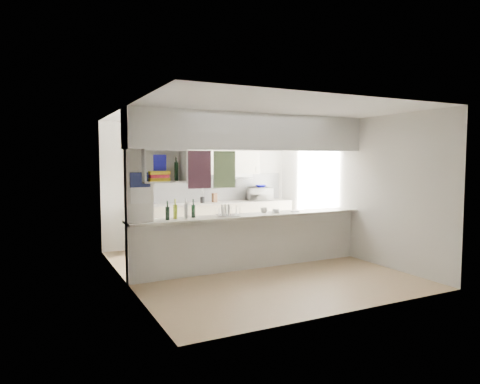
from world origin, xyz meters
TOP-DOWN VIEW (x-y plane):
  - floor at (0.00, 0.00)m, footprint 4.80×4.80m
  - ceiling at (0.00, 0.00)m, footprint 4.80×4.80m
  - wall_back at (0.00, 2.40)m, footprint 4.20×0.00m
  - wall_left at (-2.10, 0.00)m, footprint 0.00×4.80m
  - wall_right at (2.10, 0.00)m, footprint 0.00×4.80m
  - servery_partition at (-0.17, 0.00)m, footprint 4.20×0.50m
  - cubby_shelf at (-1.57, -0.06)m, footprint 0.65×0.35m
  - kitchen_run at (0.16, 2.14)m, footprint 3.60×0.63m
  - microwave at (1.32, 2.08)m, footprint 0.61×0.48m
  - bowl at (1.33, 2.05)m, footprint 0.23×0.23m
  - dish_rack at (-0.43, 0.03)m, footprint 0.43×0.37m
  - cup at (0.21, -0.05)m, footprint 0.13×0.13m
  - wine_bottles at (-1.24, 0.02)m, footprint 0.52×0.15m
  - plastic_tubs at (0.52, 0.01)m, footprint 0.48×0.17m
  - utensil_jar at (-0.05, 2.15)m, footprint 0.10×0.10m
  - knife_block at (0.25, 2.18)m, footprint 0.12×0.10m

SIDE VIEW (x-z plane):
  - floor at x=0.00m, z-range 0.00..0.00m
  - kitchen_run at x=0.16m, z-range -0.29..1.95m
  - plastic_tubs at x=0.52m, z-range 0.92..0.98m
  - cup at x=0.21m, z-range 0.94..1.03m
  - utensil_jar at x=-0.05m, z-range 0.92..1.05m
  - dish_rack at x=-0.43m, z-range 0.90..1.10m
  - knife_block at x=0.25m, z-range 0.92..1.12m
  - wine_bottles at x=-1.24m, z-range 0.87..1.20m
  - microwave at x=1.32m, z-range 0.92..1.22m
  - bowl at x=1.33m, z-range 1.22..1.28m
  - wall_back at x=0.00m, z-range -0.80..3.40m
  - wall_left at x=-2.10m, z-range -1.10..3.70m
  - wall_right at x=2.10m, z-range -1.10..3.70m
  - servery_partition at x=-0.17m, z-range 0.36..2.96m
  - cubby_shelf at x=-1.57m, z-range 1.46..1.96m
  - ceiling at x=0.00m, z-range 2.60..2.60m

